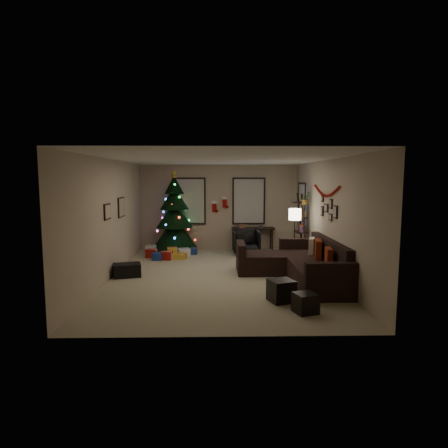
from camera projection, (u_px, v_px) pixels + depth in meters
The scene contains 29 objects.
floor at pixel (220, 276), 8.99m from camera, with size 7.00×7.00×0.00m, color tan.
ceiling at pixel (220, 159), 8.67m from camera, with size 7.00×7.00×0.00m, color white.
wall_back at pixel (219, 207), 12.31m from camera, with size 5.00×5.00×0.00m, color #C1AD93.
wall_front at pixel (223, 244), 5.36m from camera, with size 5.00×5.00×0.00m, color #C1AD93.
wall_left at pixel (111, 219), 8.78m from camera, with size 7.00×7.00×0.00m, color #C1AD93.
wall_right at pixel (328, 218), 8.88m from camera, with size 7.00×7.00×0.00m, color #C1AD93.
window_back_left at pixel (189, 201), 12.23m from camera, with size 1.05×0.06×1.50m.
window_back_right at pixel (249, 201), 12.27m from camera, with size 1.05×0.06×1.50m.
window_right_wall at pixel (302, 204), 11.40m from camera, with size 0.06×0.90×1.30m.
christmas_tree at pixel (175, 217), 11.93m from camera, with size 1.38×1.38×2.57m.
presents at pixel (169, 254), 11.07m from camera, with size 1.50×1.15×0.30m.
sofa at pixel (300, 265), 8.69m from camera, with size 2.11×3.05×0.92m.
pillow_red_a at pixel (329, 258), 7.86m from camera, with size 0.11×0.42×0.42m, color maroon.
pillow_red_b at pixel (318, 251), 8.66m from camera, with size 0.13×0.50×0.50m, color maroon.
pillow_cream at pixel (312, 247), 9.26m from camera, with size 0.12×0.42×0.42m, color beige.
ottoman_near at pixel (281, 291), 7.08m from camera, with size 0.42×0.42×0.40m, color black.
ottoman_far at pixel (305, 303), 6.49m from camera, with size 0.36×0.36×0.34m, color black.
desk at pixel (253, 230), 12.13m from camera, with size 1.34×0.48×0.72m.
desk_chair at pixel (246, 242), 11.51m from camera, with size 0.71×0.67×0.73m, color black.
bookshelf at pixel (301, 227), 10.76m from camera, with size 0.30×0.55×1.86m.
potted_plant at pixel (305, 197), 10.35m from camera, with size 0.39×0.34×0.43m, color #4C4C4C.
floor_lamp at pixel (295, 218), 9.96m from camera, with size 0.31×0.31×1.49m.
art_map at pixel (121, 207), 9.65m from camera, with size 0.04×0.60×0.50m.
art_abstract at pixel (107, 212), 8.40m from camera, with size 0.04×0.45×0.35m.
gallery at pixel (328, 209), 8.78m from camera, with size 0.03×1.25×0.54m.
garland at pixel (326, 191), 8.88m from camera, with size 0.08×1.90×0.30m, color #A5140C, non-canonical shape.
stocking_left at pixel (215, 207), 12.28m from camera, with size 0.20×0.05×0.36m.
stocking_right at pixel (225, 202), 12.21m from camera, with size 0.20×0.05×0.36m.
storage_bin at pixel (127, 270), 8.89m from camera, with size 0.61×0.41×0.31m, color black.
Camera 1 is at (-0.09, -8.79, 2.26)m, focal length 30.80 mm.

